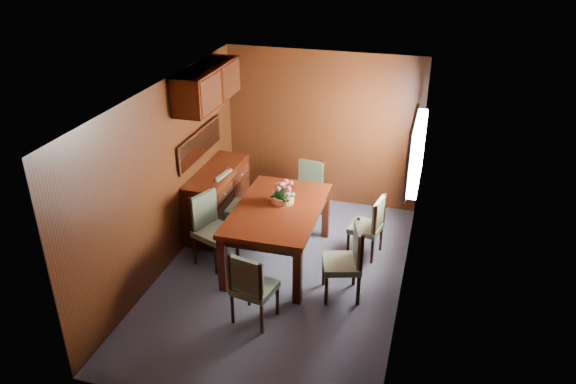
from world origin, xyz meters
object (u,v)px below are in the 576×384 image
(chair_left_near, at_px, (211,225))
(chair_right_near, at_px, (348,258))
(chair_head, at_px, (251,285))
(sideboard, at_px, (218,199))
(flower_centerpiece, at_px, (283,192))
(dining_table, at_px, (278,215))

(chair_left_near, xyz_separation_m, chair_right_near, (1.86, -0.26, -0.01))
(chair_left_near, xyz_separation_m, chair_head, (0.93, -1.06, -0.03))
(sideboard, height_order, flower_centerpiece, flower_centerpiece)
(chair_head, bearing_deg, dining_table, 104.84)
(flower_centerpiece, bearing_deg, chair_right_near, -32.81)
(sideboard, height_order, chair_right_near, chair_right_near)
(chair_right_near, distance_m, chair_head, 1.22)
(dining_table, distance_m, flower_centerpiece, 0.31)
(dining_table, relative_size, chair_head, 1.88)
(chair_left_near, distance_m, flower_centerpiece, 1.03)
(chair_left_near, height_order, flower_centerpiece, flower_centerpiece)
(chair_right_near, height_order, flower_centerpiece, flower_centerpiece)
(chair_left_near, bearing_deg, chair_right_near, 103.45)
(chair_right_near, bearing_deg, chair_head, 113.98)
(sideboard, xyz_separation_m, chair_left_near, (0.27, -0.88, 0.09))
(chair_head, bearing_deg, sideboard, 133.05)
(chair_right_near, relative_size, chair_head, 1.04)
(flower_centerpiece, bearing_deg, chair_head, -87.69)
(chair_right_near, bearing_deg, chair_left_near, 65.44)
(dining_table, height_order, chair_head, chair_head)
(flower_centerpiece, bearing_deg, chair_left_near, -156.43)
(sideboard, distance_m, chair_right_near, 2.41)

